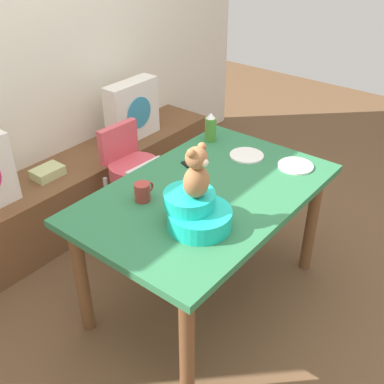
% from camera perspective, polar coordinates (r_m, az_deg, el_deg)
% --- Properties ---
extents(ground_plane, '(8.00, 8.00, 0.00)m').
position_cam_1_polar(ground_plane, '(2.88, 1.59, -12.35)').
color(ground_plane, brown).
extents(back_wall, '(4.40, 0.10, 2.60)m').
position_cam_1_polar(back_wall, '(3.23, -20.26, 17.51)').
color(back_wall, silver).
rests_on(back_wall, ground_plane).
extents(window_bench, '(2.60, 0.44, 0.46)m').
position_cam_1_polar(window_bench, '(3.43, -14.45, -0.38)').
color(window_bench, brown).
rests_on(window_bench, ground_plane).
extents(pillow_floral_right, '(0.44, 0.15, 0.44)m').
position_cam_1_polar(pillow_floral_right, '(3.56, -7.35, 9.89)').
color(pillow_floral_right, white).
rests_on(pillow_floral_right, window_bench).
extents(book_stack, '(0.20, 0.14, 0.06)m').
position_cam_1_polar(book_stack, '(3.22, -17.30, 2.32)').
color(book_stack, '#BECA89').
rests_on(book_stack, window_bench).
extents(dining_table, '(1.39, 0.89, 0.74)m').
position_cam_1_polar(dining_table, '(2.47, 1.81, -1.76)').
color(dining_table, '#2D7247').
rests_on(dining_table, ground_plane).
extents(highchair, '(0.34, 0.46, 0.79)m').
position_cam_1_polar(highchair, '(3.09, -7.25, 2.97)').
color(highchair, '#D84C59').
rests_on(highchair, ground_plane).
extents(infant_seat_teal, '(0.30, 0.33, 0.16)m').
position_cam_1_polar(infant_seat_teal, '(2.13, 0.51, -2.49)').
color(infant_seat_teal, '#1AC5B3').
rests_on(infant_seat_teal, dining_table).
extents(teddy_bear, '(0.13, 0.12, 0.25)m').
position_cam_1_polar(teddy_bear, '(2.01, 0.56, 2.33)').
color(teddy_bear, '#9F6840').
rests_on(teddy_bear, infant_seat_teal).
extents(ketchup_bottle, '(0.07, 0.07, 0.18)m').
position_cam_1_polar(ketchup_bottle, '(2.90, 2.29, 7.90)').
color(ketchup_bottle, '#4C8C33').
rests_on(ketchup_bottle, dining_table).
extents(coffee_mug, '(0.12, 0.08, 0.09)m').
position_cam_1_polar(coffee_mug, '(2.33, -6.06, 0.02)').
color(coffee_mug, '#9E332D').
rests_on(coffee_mug, dining_table).
extents(dinner_plate_near, '(0.20, 0.20, 0.01)m').
position_cam_1_polar(dinner_plate_near, '(2.76, 6.72, 4.47)').
color(dinner_plate_near, white).
rests_on(dinner_plate_near, dining_table).
extents(dinner_plate_far, '(0.20, 0.20, 0.01)m').
position_cam_1_polar(dinner_plate_far, '(2.69, 12.58, 3.16)').
color(dinner_plate_far, white).
rests_on(dinner_plate_far, dining_table).
extents(cell_phone, '(0.16, 0.11, 0.01)m').
position_cam_1_polar(cell_phone, '(2.68, 0.33, 3.74)').
color(cell_phone, black).
rests_on(cell_phone, dining_table).
extents(table_fork, '(0.17, 0.06, 0.01)m').
position_cam_1_polar(table_fork, '(2.44, -0.60, 0.66)').
color(table_fork, silver).
rests_on(table_fork, dining_table).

